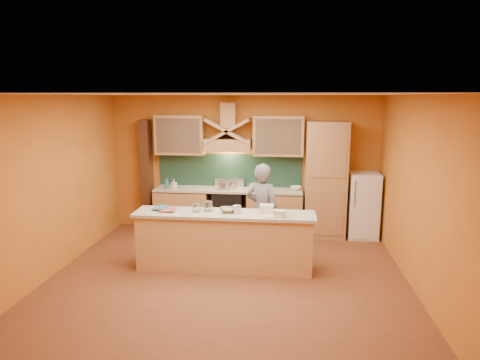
# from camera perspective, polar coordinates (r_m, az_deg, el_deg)

# --- Properties ---
(floor) EXTENTS (5.50, 5.00, 0.01)m
(floor) POSITION_cam_1_polar(r_m,az_deg,el_deg) (6.87, -1.58, -12.68)
(floor) COLOR brown
(floor) RESTS_ON ground
(ceiling) EXTENTS (5.50, 5.00, 0.01)m
(ceiling) POSITION_cam_1_polar(r_m,az_deg,el_deg) (6.29, -1.72, 11.36)
(ceiling) COLOR white
(ceiling) RESTS_ON wall_back
(wall_back) EXTENTS (5.50, 0.02, 2.80)m
(wall_back) POSITION_cam_1_polar(r_m,az_deg,el_deg) (8.88, 0.56, 2.21)
(wall_back) COLOR orange
(wall_back) RESTS_ON floor
(wall_front) EXTENTS (5.50, 0.02, 2.80)m
(wall_front) POSITION_cam_1_polar(r_m,az_deg,el_deg) (4.07, -6.52, -8.65)
(wall_front) COLOR orange
(wall_front) RESTS_ON floor
(wall_left) EXTENTS (0.02, 5.00, 2.80)m
(wall_left) POSITION_cam_1_polar(r_m,az_deg,el_deg) (7.34, -23.45, -0.60)
(wall_left) COLOR orange
(wall_left) RESTS_ON floor
(wall_right) EXTENTS (0.02, 5.00, 2.80)m
(wall_right) POSITION_cam_1_polar(r_m,az_deg,el_deg) (6.65, 22.54, -1.65)
(wall_right) COLOR orange
(wall_right) RESTS_ON floor
(base_cabinet_left) EXTENTS (1.10, 0.60, 0.86)m
(base_cabinet_left) POSITION_cam_1_polar(r_m,az_deg,el_deg) (9.00, -7.60, -4.08)
(base_cabinet_left) COLOR tan
(base_cabinet_left) RESTS_ON floor
(base_cabinet_right) EXTENTS (1.10, 0.60, 0.86)m
(base_cabinet_right) POSITION_cam_1_polar(r_m,az_deg,el_deg) (8.75, 4.60, -4.46)
(base_cabinet_right) COLOR tan
(base_cabinet_right) RESTS_ON floor
(counter_top) EXTENTS (3.00, 0.62, 0.04)m
(counter_top) POSITION_cam_1_polar(r_m,az_deg,el_deg) (8.72, -1.60, -1.31)
(counter_top) COLOR #B8AF9C
(counter_top) RESTS_ON base_cabinet_left
(stove) EXTENTS (0.60, 0.58, 0.90)m
(stove) POSITION_cam_1_polar(r_m,az_deg,el_deg) (8.82, -1.59, -4.17)
(stove) COLOR black
(stove) RESTS_ON floor
(backsplash) EXTENTS (3.00, 0.03, 0.70)m
(backsplash) POSITION_cam_1_polar(r_m,az_deg,el_deg) (8.93, -1.37, 1.27)
(backsplash) COLOR #173428
(backsplash) RESTS_ON wall_back
(range_hood) EXTENTS (0.92, 0.50, 0.24)m
(range_hood) POSITION_cam_1_polar(r_m,az_deg,el_deg) (8.62, -1.59, 4.75)
(range_hood) COLOR tan
(range_hood) RESTS_ON wall_back
(hood_chimney) EXTENTS (0.30, 0.30, 0.50)m
(hood_chimney) POSITION_cam_1_polar(r_m,az_deg,el_deg) (8.67, -1.52, 8.63)
(hood_chimney) COLOR tan
(hood_chimney) RESTS_ON wall_back
(upper_cabinet_left) EXTENTS (1.00, 0.35, 0.80)m
(upper_cabinet_left) POSITION_cam_1_polar(r_m,az_deg,el_deg) (8.86, -7.98, 5.99)
(upper_cabinet_left) COLOR tan
(upper_cabinet_left) RESTS_ON wall_back
(upper_cabinet_right) EXTENTS (1.00, 0.35, 0.80)m
(upper_cabinet_right) POSITION_cam_1_polar(r_m,az_deg,el_deg) (8.59, 5.13, 5.90)
(upper_cabinet_right) COLOR tan
(upper_cabinet_right) RESTS_ON wall_back
(pantry_column) EXTENTS (0.80, 0.60, 2.30)m
(pantry_column) POSITION_cam_1_polar(r_m,az_deg,el_deg) (8.62, 11.34, 0.04)
(pantry_column) COLOR tan
(pantry_column) RESTS_ON floor
(fridge) EXTENTS (0.58, 0.60, 1.30)m
(fridge) POSITION_cam_1_polar(r_m,az_deg,el_deg) (8.83, 16.07, -3.25)
(fridge) COLOR white
(fridge) RESTS_ON floor
(trim_column_left) EXTENTS (0.20, 0.30, 2.30)m
(trim_column_left) POSITION_cam_1_polar(r_m,az_deg,el_deg) (9.21, -12.33, 0.69)
(trim_column_left) COLOR #472816
(trim_column_left) RESTS_ON floor
(island_body) EXTENTS (2.80, 0.55, 0.88)m
(island_body) POSITION_cam_1_polar(r_m,az_deg,el_deg) (7.00, -2.08, -8.35)
(island_body) COLOR tan
(island_body) RESTS_ON floor
(island_top) EXTENTS (2.90, 0.62, 0.05)m
(island_top) POSITION_cam_1_polar(r_m,az_deg,el_deg) (6.86, -2.11, -4.57)
(island_top) COLOR #B8AF9C
(island_top) RESTS_ON island_body
(person) EXTENTS (0.72, 0.61, 1.66)m
(person) POSITION_cam_1_polar(r_m,az_deg,el_deg) (7.38, 3.01, -4.16)
(person) COLOR slate
(person) RESTS_ON floor
(pot_large) EXTENTS (0.26, 0.26, 0.17)m
(pot_large) POSITION_cam_1_polar(r_m,az_deg,el_deg) (8.64, -2.26, -0.86)
(pot_large) COLOR #B5B4BB
(pot_large) RESTS_ON stove
(pot_small) EXTENTS (0.19, 0.19, 0.14)m
(pot_small) POSITION_cam_1_polar(r_m,az_deg,el_deg) (8.72, -1.26, -0.84)
(pot_small) COLOR silver
(pot_small) RESTS_ON stove
(soap_bottle_a) EXTENTS (0.12, 0.12, 0.20)m
(soap_bottle_a) POSITION_cam_1_polar(r_m,az_deg,el_deg) (8.78, -8.80, -0.54)
(soap_bottle_a) COLOR beige
(soap_bottle_a) RESTS_ON counter_top
(soap_bottle_b) EXTENTS (0.08, 0.08, 0.22)m
(soap_bottle_b) POSITION_cam_1_polar(r_m,az_deg,el_deg) (8.90, -9.73, -0.37)
(soap_bottle_b) COLOR teal
(soap_bottle_b) RESTS_ON counter_top
(bowl_back) EXTENTS (0.28, 0.28, 0.07)m
(bowl_back) POSITION_cam_1_polar(r_m,az_deg,el_deg) (8.69, 7.45, -1.06)
(bowl_back) COLOR white
(bowl_back) RESTS_ON counter_top
(dish_rack) EXTENTS (0.38, 0.35, 0.11)m
(dish_rack) POSITION_cam_1_polar(r_m,az_deg,el_deg) (8.64, 2.51, -0.92)
(dish_rack) COLOR white
(dish_rack) RESTS_ON counter_top
(book_lower) EXTENTS (0.28, 0.36, 0.03)m
(book_lower) POSITION_cam_1_polar(r_m,az_deg,el_deg) (7.10, -10.55, -3.87)
(book_lower) COLOR #AC4D3D
(book_lower) RESTS_ON island_top
(book_upper) EXTENTS (0.25, 0.31, 0.02)m
(book_upper) POSITION_cam_1_polar(r_m,az_deg,el_deg) (7.19, -11.22, -3.56)
(book_upper) COLOR #3C6185
(book_upper) RESTS_ON island_top
(jar_large) EXTENTS (0.17, 0.17, 0.16)m
(jar_large) POSITION_cam_1_polar(r_m,az_deg,el_deg) (6.96, -4.26, -3.49)
(jar_large) COLOR silver
(jar_large) RESTS_ON island_top
(jar_small) EXTENTS (0.15, 0.15, 0.14)m
(jar_small) POSITION_cam_1_polar(r_m,az_deg,el_deg) (6.92, -5.87, -3.68)
(jar_small) COLOR silver
(jar_small) RESTS_ON island_top
(kitchen_scale) EXTENTS (0.15, 0.15, 0.10)m
(kitchen_scale) POSITION_cam_1_polar(r_m,az_deg,el_deg) (6.82, -0.42, -4.00)
(kitchen_scale) COLOR silver
(kitchen_scale) RESTS_ON island_top
(mixing_bowl) EXTENTS (0.34, 0.34, 0.07)m
(mixing_bowl) POSITION_cam_1_polar(r_m,az_deg,el_deg) (6.87, -1.55, -4.02)
(mixing_bowl) COLOR silver
(mixing_bowl) RESTS_ON island_top
(cloth) EXTENTS (0.26, 0.20, 0.02)m
(cloth) POSITION_cam_1_polar(r_m,az_deg,el_deg) (6.63, 4.46, -4.84)
(cloth) COLOR beige
(cloth) RESTS_ON island_top
(grocery_bag_a) EXTENTS (0.22, 0.18, 0.14)m
(grocery_bag_a) POSITION_cam_1_polar(r_m,az_deg,el_deg) (6.80, 3.57, -3.88)
(grocery_bag_a) COLOR #EEE1C4
(grocery_bag_a) RESTS_ON island_top
(grocery_bag_b) EXTENTS (0.20, 0.17, 0.11)m
(grocery_bag_b) POSITION_cam_1_polar(r_m,az_deg,el_deg) (6.60, 5.36, -4.52)
(grocery_bag_b) COLOR beige
(grocery_bag_b) RESTS_ON island_top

